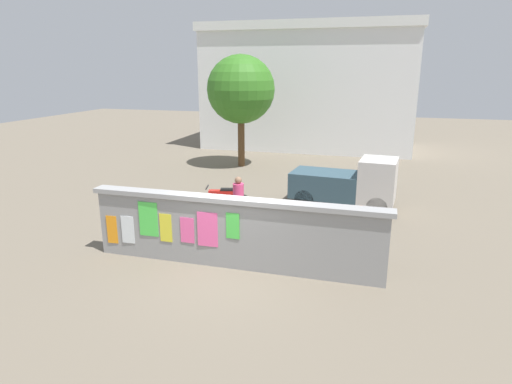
{
  "coord_description": "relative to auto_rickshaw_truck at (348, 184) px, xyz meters",
  "views": [
    {
      "loc": [
        3.33,
        -9.63,
        4.83
      ],
      "look_at": [
        -0.05,
        2.18,
        1.36
      ],
      "focal_mm": 30.87,
      "sensor_mm": 36.0,
      "label": 1
    }
  ],
  "objects": [
    {
      "name": "ground",
      "position": [
        -2.34,
        2.31,
        -0.9
      ],
      "size": [
        60.0,
        60.0,
        0.0
      ],
      "primitive_type": "plane",
      "color": "#6B6051"
    },
    {
      "name": "motorcycle",
      "position": [
        -4.11,
        -1.5,
        -0.44
      ],
      "size": [
        1.87,
        0.69,
        0.87
      ],
      "color": "black",
      "rests_on": "ground"
    },
    {
      "name": "bicycle_near",
      "position": [
        -4.39,
        -3.74,
        -0.54
      ],
      "size": [
        1.66,
        0.57,
        0.95
      ],
      "color": "black",
      "rests_on": "ground"
    },
    {
      "name": "auto_rickshaw_truck",
      "position": [
        0.0,
        0.0,
        0.0
      ],
      "size": [
        3.72,
        1.83,
        1.85
      ],
      "color": "black",
      "rests_on": "ground"
    },
    {
      "name": "person_walking",
      "position": [
        -3.14,
        -2.88,
        0.09
      ],
      "size": [
        0.44,
        0.44,
        1.62
      ],
      "color": "#338CBF",
      "rests_on": "ground"
    },
    {
      "name": "poster_wall",
      "position": [
        -2.35,
        -5.69,
        0.03
      ],
      "size": [
        7.58,
        0.42,
        1.81
      ],
      "color": "gray",
      "rests_on": "ground"
    },
    {
      "name": "person_bystander",
      "position": [
        0.64,
        -4.83,
        0.09
      ],
      "size": [
        0.44,
        0.44,
        1.62
      ],
      "color": "#BF6626",
      "rests_on": "ground"
    },
    {
      "name": "tree_roadside",
      "position": [
        -5.79,
        5.66,
        2.91
      ],
      "size": [
        3.33,
        3.33,
        5.49
      ],
      "color": "brown",
      "rests_on": "ground"
    },
    {
      "name": "bicycle_far",
      "position": [
        -0.71,
        -3.25,
        -0.54
      ],
      "size": [
        1.69,
        0.46,
        0.95
      ],
      "color": "black",
      "rests_on": "ground"
    },
    {
      "name": "building_background",
      "position": [
        -3.53,
        12.45,
        2.81
      ],
      "size": [
        12.74,
        5.87,
        7.39
      ],
      "color": "white",
      "rests_on": "ground"
    }
  ]
}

